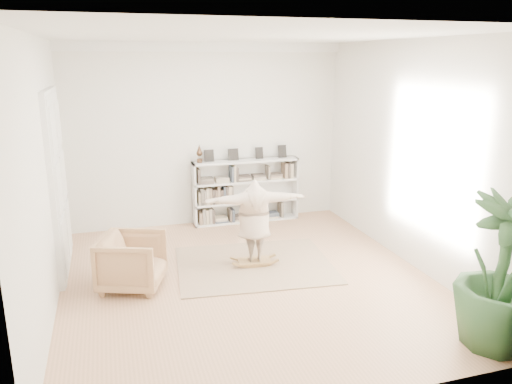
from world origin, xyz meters
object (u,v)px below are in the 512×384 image
Objects in this scene: bookshelf at (246,191)px; rocker_board at (254,261)px; armchair at (132,262)px; houseplant at (502,273)px; person at (254,218)px.

rocker_board is at bearing -102.08° from bookshelf.
bookshelf is 2.47× the size of armchair.
rocker_board is at bearing 123.74° from houseplant.
rocker_board is 0.30× the size of houseplant.
person is 3.69m from houseplant.
armchair is at bearing -167.00° from rocker_board.
person is at bearing 95.58° from rocker_board.
houseplant reaches higher than rocker_board.
armchair is at bearing -133.71° from bookshelf.
houseplant is at bearing -50.68° from rocker_board.
armchair reaches higher than rocker_board.
person is 0.91× the size of houseplant.
bookshelf is 1.20× the size of houseplant.
bookshelf is at bearing 83.50° from rocker_board.
person is (1.95, 0.25, 0.41)m from armchair.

